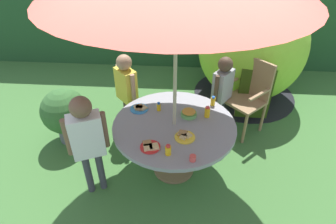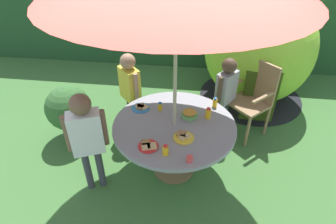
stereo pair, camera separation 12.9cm
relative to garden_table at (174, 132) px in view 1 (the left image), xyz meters
name	(u,v)px [view 1 (the left image)]	position (x,y,z in m)	size (l,w,h in m)	color
ground_plane	(174,169)	(0.00, 0.00, -0.59)	(10.00, 10.00, 0.02)	#3D6B33
hedge_backdrop	(183,21)	(0.00, 3.12, 0.23)	(9.00, 0.70, 1.63)	#234C28
garden_table	(174,132)	(0.00, 0.00, 0.00)	(1.33, 1.33, 0.69)	brown
wooden_chair	(249,92)	(0.96, 0.91, -0.01)	(0.65, 0.66, 1.02)	#93704C
dome_tent	(252,47)	(1.10, 1.80, 0.27)	(1.72, 1.72, 1.71)	#8CC633
potted_plant	(65,113)	(-1.44, 0.46, -0.14)	(0.59, 0.59, 0.76)	#595960
child_in_grey_shirt	(223,86)	(0.59, 0.83, 0.13)	(0.30, 0.33, 1.11)	#3F3F47
child_in_yellow_shirt	(126,85)	(-0.66, 0.71, 0.16)	(0.32, 0.33, 1.15)	brown
child_in_white_shirt	(87,136)	(-0.84, -0.36, 0.20)	(0.39, 0.28, 1.22)	#3F3F47
snack_bowl	(189,113)	(0.15, 0.16, 0.15)	(0.18, 0.18, 0.08)	#66B259
plate_mid_right	(185,136)	(0.12, -0.22, 0.13)	(0.21, 0.21, 0.03)	yellow
plate_back_edge	(150,146)	(-0.21, -0.39, 0.13)	(0.20, 0.20, 0.03)	red
plate_mid_left	(139,108)	(-0.42, 0.25, 0.13)	(0.21, 0.21, 0.03)	#338CD8
juice_bottle_near_left	(207,112)	(0.35, 0.16, 0.18)	(0.06, 0.06, 0.13)	yellow
juice_bottle_near_right	(159,107)	(-0.19, 0.24, 0.16)	(0.05, 0.05, 0.10)	yellow
juice_bottle_far_left	(168,150)	(-0.03, -0.47, 0.17)	(0.06, 0.06, 0.11)	yellow
juice_bottle_far_right	(213,101)	(0.43, 0.39, 0.17)	(0.05, 0.05, 0.12)	yellow
cup_near	(193,158)	(0.20, -0.54, 0.14)	(0.06, 0.06, 0.06)	#E04C47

